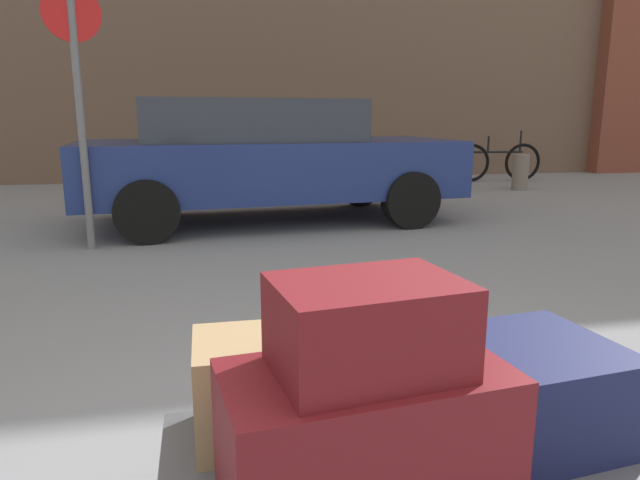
{
  "coord_description": "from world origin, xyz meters",
  "views": [
    {
      "loc": [
        -0.52,
        -1.27,
        1.24
      ],
      "look_at": [
        0.0,
        1.2,
        0.69
      ],
      "focal_mm": 32.01,
      "sensor_mm": 36.0,
      "label": 1
    }
  ],
  "objects_px": {
    "bicycle_leaning": "(497,162)",
    "bollard_kerb_near": "(373,175)",
    "duffel_bag_maroon_topmost_pile": "(367,326)",
    "bollard_kerb_mid": "(451,174)",
    "duffel_bag_tan_center": "(299,384)",
    "parked_car": "(265,158)",
    "bollard_kerb_far": "(520,172)",
    "suitcase_navy_rear_left": "(524,390)",
    "no_parking_sign": "(78,90)",
    "duffel_bag_maroon_stacked_top": "(365,440)"
  },
  "relations": [
    {
      "from": "suitcase_navy_rear_left",
      "to": "parked_car",
      "type": "bearing_deg",
      "value": 85.14
    },
    {
      "from": "duffel_bag_tan_center",
      "to": "parked_car",
      "type": "bearing_deg",
      "value": 84.77
    },
    {
      "from": "bollard_kerb_mid",
      "to": "bicycle_leaning",
      "type": "bearing_deg",
      "value": 39.35
    },
    {
      "from": "duffel_bag_maroon_topmost_pile",
      "to": "parked_car",
      "type": "bearing_deg",
      "value": 78.16
    },
    {
      "from": "duffel_bag_tan_center",
      "to": "duffel_bag_maroon_topmost_pile",
      "type": "distance_m",
      "value": 0.48
    },
    {
      "from": "duffel_bag_tan_center",
      "to": "bicycle_leaning",
      "type": "bearing_deg",
      "value": 58.35
    },
    {
      "from": "bicycle_leaning",
      "to": "bollard_kerb_near",
      "type": "distance_m",
      "value": 3.14
    },
    {
      "from": "duffel_bag_maroon_stacked_top",
      "to": "parked_car",
      "type": "bearing_deg",
      "value": 79.48
    },
    {
      "from": "duffel_bag_maroon_topmost_pile",
      "to": "bollard_kerb_near",
      "type": "height_order",
      "value": "duffel_bag_maroon_topmost_pile"
    },
    {
      "from": "suitcase_navy_rear_left",
      "to": "bollard_kerb_mid",
      "type": "height_order",
      "value": "suitcase_navy_rear_left"
    },
    {
      "from": "duffel_bag_maroon_topmost_pile",
      "to": "bollard_kerb_mid",
      "type": "xyz_separation_m",
      "value": [
        3.73,
        7.68,
        -0.49
      ]
    },
    {
      "from": "bollard_kerb_mid",
      "to": "bollard_kerb_near",
      "type": "bearing_deg",
      "value": 180.0
    },
    {
      "from": "bollard_kerb_mid",
      "to": "duffel_bag_maroon_topmost_pile",
      "type": "bearing_deg",
      "value": -115.94
    },
    {
      "from": "suitcase_navy_rear_left",
      "to": "bollard_kerb_near",
      "type": "distance_m",
      "value": 7.7
    },
    {
      "from": "bollard_kerb_near",
      "to": "parked_car",
      "type": "bearing_deg",
      "value": -133.41
    },
    {
      "from": "duffel_bag_maroon_stacked_top",
      "to": "bollard_kerb_mid",
      "type": "height_order",
      "value": "duffel_bag_maroon_stacked_top"
    },
    {
      "from": "parked_car",
      "to": "no_parking_sign",
      "type": "bearing_deg",
      "value": -148.72
    },
    {
      "from": "duffel_bag_maroon_stacked_top",
      "to": "duffel_bag_tan_center",
      "type": "distance_m",
      "value": 0.37
    },
    {
      "from": "bollard_kerb_mid",
      "to": "no_parking_sign",
      "type": "relative_size",
      "value": 0.25
    },
    {
      "from": "duffel_bag_tan_center",
      "to": "no_parking_sign",
      "type": "height_order",
      "value": "no_parking_sign"
    },
    {
      "from": "bollard_kerb_far",
      "to": "duffel_bag_maroon_stacked_top",
      "type": "bearing_deg",
      "value": -123.14
    },
    {
      "from": "duffel_bag_maroon_topmost_pile",
      "to": "suitcase_navy_rear_left",
      "type": "bearing_deg",
      "value": 13.97
    },
    {
      "from": "duffel_bag_tan_center",
      "to": "bollard_kerb_far",
      "type": "relative_size",
      "value": 0.98
    },
    {
      "from": "parked_car",
      "to": "bollard_kerb_far",
      "type": "xyz_separation_m",
      "value": [
        4.59,
        2.08,
        -0.46
      ]
    },
    {
      "from": "suitcase_navy_rear_left",
      "to": "no_parking_sign",
      "type": "relative_size",
      "value": 0.21
    },
    {
      "from": "duffel_bag_maroon_stacked_top",
      "to": "bollard_kerb_far",
      "type": "distance_m",
      "value": 9.17
    },
    {
      "from": "bollard_kerb_near",
      "to": "bollard_kerb_far",
      "type": "xyz_separation_m",
      "value": [
        2.62,
        0.0,
        0.0
      ]
    },
    {
      "from": "bicycle_leaning",
      "to": "bollard_kerb_mid",
      "type": "relative_size",
      "value": 2.93
    },
    {
      "from": "parked_car",
      "to": "bollard_kerb_mid",
      "type": "distance_m",
      "value": 3.94
    },
    {
      "from": "bicycle_leaning",
      "to": "bollard_kerb_mid",
      "type": "bearing_deg",
      "value": -140.65
    },
    {
      "from": "bollard_kerb_far",
      "to": "duffel_bag_maroon_topmost_pile",
      "type": "bearing_deg",
      "value": -123.14
    },
    {
      "from": "bicycle_leaning",
      "to": "bollard_kerb_near",
      "type": "xyz_separation_m",
      "value": [
        -2.88,
        -1.26,
        -0.07
      ]
    },
    {
      "from": "no_parking_sign",
      "to": "duffel_bag_maroon_topmost_pile",
      "type": "bearing_deg",
      "value": -72.94
    },
    {
      "from": "duffel_bag_tan_center",
      "to": "bicycle_leaning",
      "type": "relative_size",
      "value": 0.34
    },
    {
      "from": "duffel_bag_tan_center",
      "to": "no_parking_sign",
      "type": "xyz_separation_m",
      "value": [
        -1.29,
        4.13,
        0.98
      ]
    },
    {
      "from": "bollard_kerb_near",
      "to": "bollard_kerb_far",
      "type": "distance_m",
      "value": 2.62
    },
    {
      "from": "bollard_kerb_near",
      "to": "bollard_kerb_mid",
      "type": "relative_size",
      "value": 1.0
    },
    {
      "from": "duffel_bag_tan_center",
      "to": "bollard_kerb_mid",
      "type": "height_order",
      "value": "duffel_bag_tan_center"
    },
    {
      "from": "suitcase_navy_rear_left",
      "to": "duffel_bag_maroon_topmost_pile",
      "type": "xyz_separation_m",
      "value": [
        -0.53,
        -0.21,
        0.31
      ]
    },
    {
      "from": "suitcase_navy_rear_left",
      "to": "bollard_kerb_near",
      "type": "relative_size",
      "value": 0.81
    },
    {
      "from": "duffel_bag_maroon_topmost_pile",
      "to": "bollard_kerb_mid",
      "type": "height_order",
      "value": "duffel_bag_maroon_topmost_pile"
    },
    {
      "from": "bollard_kerb_mid",
      "to": "bollard_kerb_far",
      "type": "distance_m",
      "value": 1.28
    },
    {
      "from": "duffel_bag_tan_center",
      "to": "bicycle_leaning",
      "type": "height_order",
      "value": "bicycle_leaning"
    },
    {
      "from": "bicycle_leaning",
      "to": "bollard_kerb_mid",
      "type": "distance_m",
      "value": 1.99
    },
    {
      "from": "duffel_bag_maroon_topmost_pile",
      "to": "bicycle_leaning",
      "type": "height_order",
      "value": "bicycle_leaning"
    },
    {
      "from": "duffel_bag_maroon_stacked_top",
      "to": "bollard_kerb_far",
      "type": "bearing_deg",
      "value": 50.66
    },
    {
      "from": "bollard_kerb_mid",
      "to": "bollard_kerb_far",
      "type": "xyz_separation_m",
      "value": [
        1.28,
        0.0,
        0.0
      ]
    },
    {
      "from": "parked_car",
      "to": "bollard_kerb_mid",
      "type": "xyz_separation_m",
      "value": [
        3.31,
        2.08,
        -0.46
      ]
    },
    {
      "from": "bicycle_leaning",
      "to": "duffel_bag_maroon_topmost_pile",
      "type": "bearing_deg",
      "value": -120.53
    },
    {
      "from": "duffel_bag_maroon_stacked_top",
      "to": "bollard_kerb_near",
      "type": "height_order",
      "value": "duffel_bag_maroon_stacked_top"
    }
  ]
}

